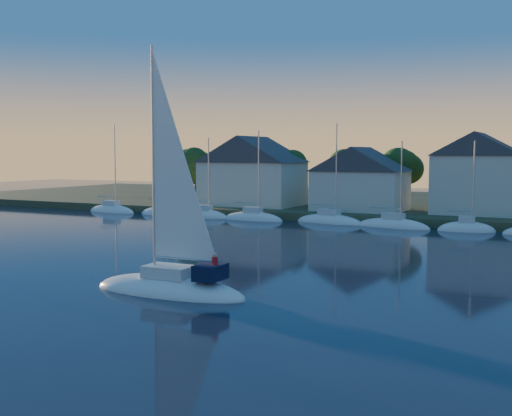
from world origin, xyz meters
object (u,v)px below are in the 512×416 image
Objects in this scene: clubhouse_west at (253,170)px; clubhouse_east at (478,172)px; hero_sailboat at (171,283)px; clubhouse_centre at (361,178)px.

clubhouse_east is at bearing 1.91° from clubhouse_west.
clubhouse_west is 52.58m from hero_sailboat.
clubhouse_east reaches higher than clubhouse_centre.
clubhouse_east is 0.67× the size of hero_sailboat.
clubhouse_east reaches higher than clubhouse_west.
clubhouse_centre is at bearing -86.34° from hero_sailboat.
clubhouse_east is (30.00, 1.00, 0.07)m from clubhouse_west.
clubhouse_east is (14.00, 2.00, 0.87)m from clubhouse_centre.
hero_sailboat is (3.71, -47.46, -4.49)m from clubhouse_centre.
clubhouse_west is at bearing -178.09° from clubhouse_east.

